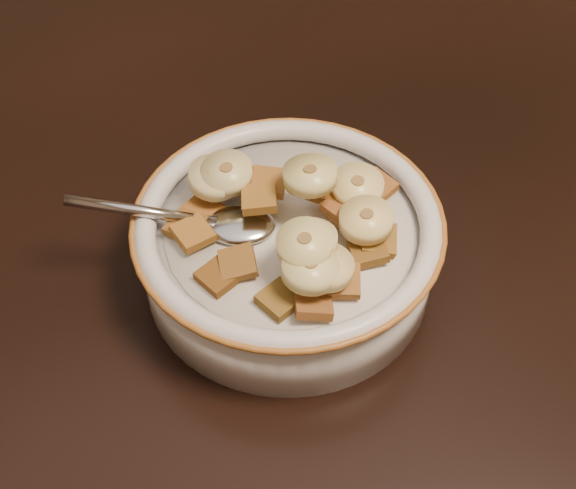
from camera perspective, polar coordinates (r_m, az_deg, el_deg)
name	(u,v)px	position (r m, az deg, el deg)	size (l,w,h in m)	color
table	(71,284)	(0.55, -15.16, -2.74)	(1.40, 0.90, 0.04)	black
chair	(74,5)	(1.40, -14.96, 16.11)	(0.37, 0.37, 0.85)	black
cereal_bowl	(288,254)	(0.49, 0.00, -0.68)	(0.18, 0.18, 0.04)	silver
milk	(288,231)	(0.48, 0.00, 0.98)	(0.15, 0.15, 0.00)	beige
spoon	(240,225)	(0.47, -3.43, 1.39)	(0.03, 0.04, 0.01)	#A5A6A8
cereal_square_0	(376,187)	(0.50, 6.29, 4.10)	(0.02, 0.02, 0.01)	brown
cereal_square_1	(186,226)	(0.47, -7.27, 1.33)	(0.02, 0.02, 0.01)	brown
cereal_square_2	(368,251)	(0.46, 5.71, -0.43)	(0.02, 0.02, 0.01)	brown
cereal_square_3	(379,239)	(0.46, 6.46, 0.40)	(0.02, 0.02, 0.01)	#96661B
cereal_square_4	(327,189)	(0.48, 2.77, 3.95)	(0.02, 0.02, 0.01)	brown
cereal_square_5	(350,216)	(0.47, 4.46, 2.05)	(0.02, 0.02, 0.01)	brown
cereal_square_6	(259,199)	(0.46, -2.06, 3.24)	(0.02, 0.02, 0.01)	brown
cereal_square_7	(343,208)	(0.47, 3.97, 2.63)	(0.02, 0.02, 0.01)	brown
cereal_square_8	(226,180)	(0.49, -4.46, 4.61)	(0.02, 0.02, 0.01)	#954F1C
cereal_square_9	(203,211)	(0.48, -6.08, 2.41)	(0.02, 0.02, 0.01)	#9C531F
cereal_square_10	(238,263)	(0.45, -3.59, -1.35)	(0.02, 0.02, 0.01)	brown
cereal_square_11	(313,304)	(0.43, 1.80, -4.27)	(0.02, 0.02, 0.01)	brown
cereal_square_12	(279,300)	(0.44, -0.61, -3.94)	(0.02, 0.02, 0.01)	brown
cereal_square_13	(220,187)	(0.49, -4.86, 4.13)	(0.02, 0.02, 0.01)	brown
cereal_square_14	(261,181)	(0.48, -1.91, 4.52)	(0.02, 0.02, 0.01)	olive
cereal_square_15	(226,174)	(0.50, -4.40, 4.99)	(0.02, 0.02, 0.01)	brown
cereal_square_16	(269,182)	(0.48, -1.39, 4.44)	(0.02, 0.02, 0.01)	brown
cereal_square_17	(342,281)	(0.44, 3.86, -2.60)	(0.02, 0.02, 0.01)	#975926
cereal_square_18	(193,233)	(0.46, -6.78, 0.80)	(0.02, 0.02, 0.01)	brown
cereal_square_19	(218,276)	(0.45, -4.97, -2.26)	(0.02, 0.02, 0.01)	#613612
banana_slice_0	(309,242)	(0.44, 1.54, 0.21)	(0.03, 0.03, 0.01)	beige
banana_slice_1	(325,266)	(0.43, 2.65, -1.55)	(0.03, 0.03, 0.01)	#FDDE96
banana_slice_2	(305,244)	(0.43, 1.19, 0.02)	(0.03, 0.03, 0.01)	#F6E99A
banana_slice_3	(357,187)	(0.47, 4.95, 4.12)	(0.03, 0.03, 0.01)	#EBCB79
banana_slice_4	(214,178)	(0.48, -5.27, 4.75)	(0.03, 0.03, 0.01)	#F6EB9F
banana_slice_5	(310,175)	(0.46, 1.57, 4.93)	(0.03, 0.03, 0.01)	#CAC277
banana_slice_6	(366,220)	(0.46, 5.59, 1.75)	(0.03, 0.03, 0.01)	#F2D387
banana_slice_7	(227,173)	(0.48, -4.38, 5.06)	(0.03, 0.03, 0.01)	beige
banana_slice_8	(310,269)	(0.43, 1.60, -1.76)	(0.03, 0.03, 0.01)	beige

